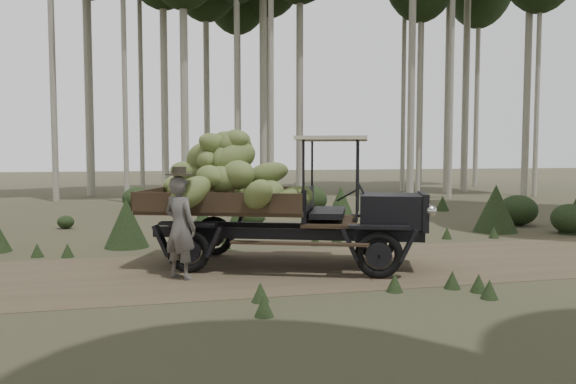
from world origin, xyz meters
name	(u,v)px	position (x,y,z in m)	size (l,w,h in m)	color
ground	(323,267)	(0.00, 0.00, 0.00)	(120.00, 120.00, 0.00)	#473D2B
dirt_track	(323,267)	(0.00, 0.00, 0.00)	(70.00, 4.00, 0.01)	brown
banana_truck	(257,186)	(-1.21, 0.44, 1.57)	(5.73, 3.88, 2.74)	black
farmer	(180,226)	(-2.74, -0.36, 0.94)	(0.78, 0.78, 1.98)	#54514D
undergrowth	(403,234)	(1.93, 0.53, 0.52)	(23.11, 23.33, 1.35)	#233319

